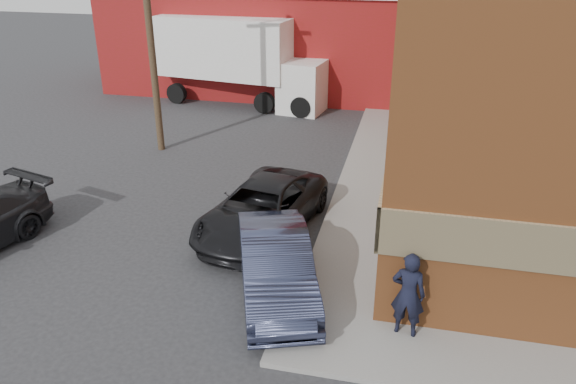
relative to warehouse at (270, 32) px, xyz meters
The scene contains 8 objects.
ground 21.07m from the warehouse, 73.30° to the right, with size 90.00×90.00×0.00m, color #28282B.
sidewalk_west 13.12m from the warehouse, 59.04° to the right, with size 1.80×18.00×0.12m, color gray.
warehouse is the anchor object (origin of this frame).
utility_pole 11.27m from the warehouse, 97.77° to the right, with size 2.00×0.26×9.00m.
man 21.91m from the warehouse, 68.03° to the right, with size 0.68×0.45×1.88m, color black.
sedan 20.11m from the warehouse, 74.93° to the right, with size 1.56×4.47×1.47m, color #2C3049.
suv_a 17.14m from the warehouse, 76.06° to the right, with size 2.32×5.04×1.40m, color black.
box_truck 4.15m from the warehouse, 93.37° to the right, with size 8.63×3.66×4.13m.
Camera 1 is at (1.93, -9.88, 7.61)m, focal length 35.00 mm.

